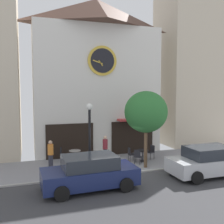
{
  "coord_description": "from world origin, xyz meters",
  "views": [
    {
      "loc": [
        -4.48,
        -12.55,
        4.45
      ],
      "look_at": [
        0.35,
        2.17,
        3.19
      ],
      "focal_mm": 41.02,
      "sensor_mm": 36.0,
      "label": 1
    }
  ],
  "objects": [
    {
      "name": "clock_building",
      "position": [
        0.35,
        5.71,
        5.7
      ],
      "size": [
        9.0,
        4.1,
        11.04
      ],
      "color": "silver",
      "rests_on": "ground_plane"
    },
    {
      "name": "ground_plane",
      "position": [
        0.0,
        -1.28,
        -0.02
      ],
      "size": [
        26.37,
        11.3,
        0.13
      ],
      "color": "gray"
    },
    {
      "name": "pedestrian_orange",
      "position": [
        -3.35,
        2.1,
        0.86
      ],
      "size": [
        0.33,
        0.33,
        1.67
      ],
      "color": "#2D2D38",
      "rests_on": "ground_plane"
    },
    {
      "name": "cafe_chair_mid_row",
      "position": [
        -0.83,
        1.65,
        0.53
      ],
      "size": [
        0.45,
        0.45,
        0.9
      ],
      "color": "black",
      "rests_on": "ground_plane"
    },
    {
      "name": "cafe_table_center",
      "position": [
        2.39,
        2.08,
        0.52
      ],
      "size": [
        0.75,
        0.75,
        0.72
      ],
      "color": "black",
      "rests_on": "ground_plane"
    },
    {
      "name": "cafe_chair_left_end",
      "position": [
        -2.51,
        3.59,
        0.53
      ],
      "size": [
        0.49,
        0.49,
        0.9
      ],
      "color": "black",
      "rests_on": "ground_plane"
    },
    {
      "name": "pedestrian_maroon",
      "position": [
        0.03,
        2.58,
        0.86
      ],
      "size": [
        0.42,
        0.42,
        1.67
      ],
      "color": "#2D2D38",
      "rests_on": "ground_plane"
    },
    {
      "name": "street_lamp",
      "position": [
        -1.31,
        1.09,
        1.93
      ],
      "size": [
        0.36,
        0.36,
        3.8
      ],
      "color": "black",
      "rests_on": "ground_plane"
    },
    {
      "name": "neighbor_building_right",
      "position": [
        8.95,
        6.33,
        7.05
      ],
      "size": [
        5.57,
        3.98,
        14.1
      ],
      "color": "beige",
      "rests_on": "ground_plane"
    },
    {
      "name": "parked_car_silver",
      "position": [
        4.51,
        -1.57,
        0.76
      ],
      "size": [
        4.31,
        2.04,
        1.55
      ],
      "color": "#B7BABF",
      "rests_on": "ground_plane"
    },
    {
      "name": "cafe_chair_corner",
      "position": [
        3.15,
        2.41,
        0.53
      ],
      "size": [
        0.5,
        0.5,
        0.9
      ],
      "color": "black",
      "rests_on": "ground_plane"
    },
    {
      "name": "street_tree",
      "position": [
        1.97,
        0.8,
        3.25
      ],
      "size": [
        2.53,
        2.28,
        4.47
      ],
      "color": "brown",
      "rests_on": "ground_plane"
    },
    {
      "name": "cafe_chair_right_end",
      "position": [
        1.78,
        1.52,
        0.53
      ],
      "size": [
        0.56,
        0.56,
        0.9
      ],
      "color": "black",
      "rests_on": "ground_plane"
    },
    {
      "name": "cafe_table_near_door",
      "position": [
        -0.02,
        1.81,
        0.56
      ],
      "size": [
        0.78,
        0.78,
        0.75
      ],
      "color": "black",
      "rests_on": "ground_plane"
    },
    {
      "name": "cafe_chair_facing_street",
      "position": [
        1.6,
        2.22,
        0.53
      ],
      "size": [
        0.41,
        0.41,
        0.9
      ],
      "color": "black",
      "rests_on": "ground_plane"
    },
    {
      "name": "parked_car_navy",
      "position": [
        -1.9,
        -1.44,
        0.76
      ],
      "size": [
        4.36,
        2.15,
        1.55
      ],
      "color": "navy",
      "rests_on": "ground_plane"
    },
    {
      "name": "cafe_table_center_left",
      "position": [
        -1.78,
        3.25,
        0.53
      ],
      "size": [
        0.74,
        0.74,
        0.73
      ],
      "color": "black",
      "rests_on": "ground_plane"
    }
  ]
}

